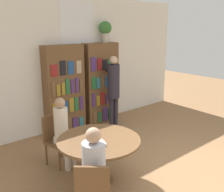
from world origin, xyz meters
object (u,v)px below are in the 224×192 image
Objects in this scene: flower_vase at (105,29)px; bookshelf_left at (64,90)px; reading_table at (99,146)px; seated_reader_left at (63,129)px; librarian_standing at (113,85)px; chair_left_side at (56,137)px; bookshelf_right at (101,83)px; chair_near_camera at (93,192)px; seated_reader_right at (94,167)px.

bookshelf_left is at bearing -179.78° from flower_vase.
reading_table is 0.79m from seated_reader_left.
flower_vase is 0.29× the size of librarian_standing.
chair_left_side is (-2.05, -1.20, -1.80)m from flower_vase.
chair_left_side is (-0.87, -1.19, -0.49)m from bookshelf_left.
bookshelf_left is 1.16× the size of librarian_standing.
librarian_standing reaches higher than seated_reader_left.
bookshelf_right is 1.61× the size of seated_reader_left.
seated_reader_left is (-2.01, -1.38, -1.60)m from flower_vase.
flower_vase is at bearing 90.33° from chair_near_camera.
bookshelf_right is 1.56× the size of reading_table.
flower_vase reaches higher than chair_near_camera.
bookshelf_left reaches higher than chair_near_camera.
flower_vase is 2.92m from seated_reader_left.
chair_left_side is at bearing -90.00° from seated_reader_left.
seated_reader_right is at bearing -130.96° from reading_table.
seated_reader_left is (0.46, 1.50, 0.19)m from chair_near_camera.
reading_table is 2.37m from librarian_standing.
chair_left_side is 0.72× the size of seated_reader_left.
bookshelf_right reaches higher than librarian_standing.
flower_vase is at bearing 0.22° from bookshelf_left.
chair_near_camera is (-2.31, -2.87, -0.49)m from bookshelf_right.
seated_reader_right is 3.15m from librarian_standing.
bookshelf_right is at bearing 92.21° from chair_near_camera.
seated_reader_left is (-0.18, 0.77, 0.07)m from reading_table.
seated_reader_right reaches higher than chair_left_side.
chair_near_camera is at bearing 63.00° from chair_left_side.
bookshelf_left is 2.27m from reading_table.
seated_reader_left is (-0.82, -1.37, -0.30)m from bookshelf_left.
flower_vase reaches higher than reading_table.
flower_vase is at bearing 49.49° from reading_table.
bookshelf_right is at bearing -178.30° from flower_vase.
reading_table is at bearing 90.00° from chair_near_camera.
librarian_standing is (2.19, 2.24, 0.33)m from seated_reader_right.
flower_vase is 0.40× the size of reading_table.
librarian_standing is (1.02, -0.50, 0.05)m from bookshelf_left.
bookshelf_left is 2.24× the size of chair_left_side.
seated_reader_right is at bearing -128.64° from bookshelf_right.
flower_vase is 4.20m from chair_near_camera.
chair_left_side is at bearing 103.04° from reading_table.
bookshelf_right is 2.24× the size of chair_left_side.
chair_left_side is 0.71× the size of seated_reader_right.
flower_vase reaches higher than librarian_standing.
chair_near_camera is 3.35m from librarian_standing.
chair_near_camera is 0.28m from seated_reader_right.
reading_table is 0.98m from chair_near_camera.
seated_reader_right is (-2.19, -2.74, -0.27)m from bookshelf_right.
librarian_standing is at bearing -90.50° from bookshelf_right.
chair_near_camera and chair_left_side have the same top height.
seated_reader_left is at bearing 90.00° from chair_left_side.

